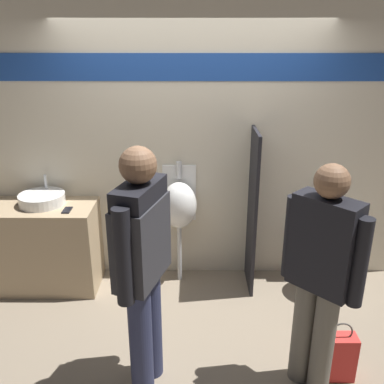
{
  "coord_description": "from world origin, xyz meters",
  "views": [
    {
      "loc": [
        0.02,
        -3.38,
        2.42
      ],
      "look_at": [
        0.0,
        0.17,
        1.05
      ],
      "focal_mm": 40.0,
      "sensor_mm": 36.0,
      "label": 1
    }
  ],
  "objects_px": {
    "person_with_lanyard": "(321,273)",
    "shopping_bag": "(338,356)",
    "sink_basin": "(42,199)",
    "urinal_near_counter": "(179,205)",
    "cell_phone": "(67,210)",
    "person_in_vest": "(142,257)",
    "toilet": "(323,261)"
  },
  "relations": [
    {
      "from": "person_with_lanyard",
      "to": "shopping_bag",
      "type": "xyz_separation_m",
      "value": [
        0.22,
        0.05,
        -0.73
      ]
    },
    {
      "from": "sink_basin",
      "to": "urinal_near_counter",
      "type": "relative_size",
      "value": 0.35
    },
    {
      "from": "cell_phone",
      "to": "urinal_near_counter",
      "type": "relative_size",
      "value": 0.11
    },
    {
      "from": "shopping_bag",
      "to": "urinal_near_counter",
      "type": "bearing_deg",
      "value": 131.99
    },
    {
      "from": "cell_phone",
      "to": "urinal_near_counter",
      "type": "bearing_deg",
      "value": 12.29
    },
    {
      "from": "person_in_vest",
      "to": "urinal_near_counter",
      "type": "bearing_deg",
      "value": 9.69
    },
    {
      "from": "cell_phone",
      "to": "urinal_near_counter",
      "type": "xyz_separation_m",
      "value": [
        1.02,
        0.22,
        -0.04
      ]
    },
    {
      "from": "toilet",
      "to": "person_with_lanyard",
      "type": "height_order",
      "value": "person_with_lanyard"
    },
    {
      "from": "person_with_lanyard",
      "to": "shopping_bag",
      "type": "distance_m",
      "value": 0.77
    },
    {
      "from": "person_with_lanyard",
      "to": "shopping_bag",
      "type": "height_order",
      "value": "person_with_lanyard"
    },
    {
      "from": "person_in_vest",
      "to": "person_with_lanyard",
      "type": "height_order",
      "value": "person_in_vest"
    },
    {
      "from": "urinal_near_counter",
      "to": "person_in_vest",
      "type": "relative_size",
      "value": 0.69
    },
    {
      "from": "cell_phone",
      "to": "shopping_bag",
      "type": "distance_m",
      "value": 2.57
    },
    {
      "from": "urinal_near_counter",
      "to": "toilet",
      "type": "distance_m",
      "value": 1.5
    },
    {
      "from": "sink_basin",
      "to": "urinal_near_counter",
      "type": "distance_m",
      "value": 1.3
    },
    {
      "from": "sink_basin",
      "to": "person_with_lanyard",
      "type": "xyz_separation_m",
      "value": [
        2.27,
        -1.32,
        0.01
      ]
    },
    {
      "from": "sink_basin",
      "to": "person_in_vest",
      "type": "height_order",
      "value": "person_in_vest"
    },
    {
      "from": "cell_phone",
      "to": "urinal_near_counter",
      "type": "distance_m",
      "value": 1.04
    },
    {
      "from": "toilet",
      "to": "shopping_bag",
      "type": "height_order",
      "value": "toilet"
    },
    {
      "from": "sink_basin",
      "to": "shopping_bag",
      "type": "bearing_deg",
      "value": -26.97
    },
    {
      "from": "sink_basin",
      "to": "toilet",
      "type": "relative_size",
      "value": 0.46
    },
    {
      "from": "urinal_near_counter",
      "to": "person_with_lanyard",
      "type": "bearing_deg",
      "value": -54.79
    },
    {
      "from": "urinal_near_counter",
      "to": "cell_phone",
      "type": "bearing_deg",
      "value": -167.71
    },
    {
      "from": "cell_phone",
      "to": "urinal_near_counter",
      "type": "height_order",
      "value": "urinal_near_counter"
    },
    {
      "from": "cell_phone",
      "to": "shopping_bag",
      "type": "height_order",
      "value": "cell_phone"
    },
    {
      "from": "urinal_near_counter",
      "to": "person_in_vest",
      "type": "height_order",
      "value": "person_in_vest"
    },
    {
      "from": "person_in_vest",
      "to": "shopping_bag",
      "type": "distance_m",
      "value": 1.62
    },
    {
      "from": "cell_phone",
      "to": "person_with_lanyard",
      "type": "bearing_deg",
      "value": -30.22
    },
    {
      "from": "shopping_bag",
      "to": "person_with_lanyard",
      "type": "bearing_deg",
      "value": -166.67
    },
    {
      "from": "sink_basin",
      "to": "cell_phone",
      "type": "relative_size",
      "value": 3.06
    },
    {
      "from": "toilet",
      "to": "person_in_vest",
      "type": "xyz_separation_m",
      "value": [
        -1.59,
        -1.2,
        0.72
      ]
    },
    {
      "from": "cell_phone",
      "to": "person_in_vest",
      "type": "distance_m",
      "value": 1.42
    }
  ]
}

